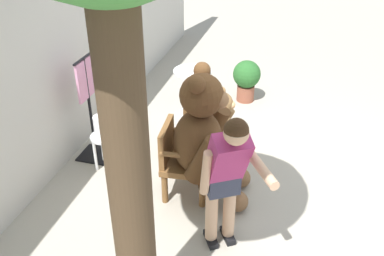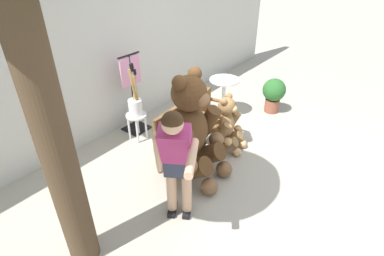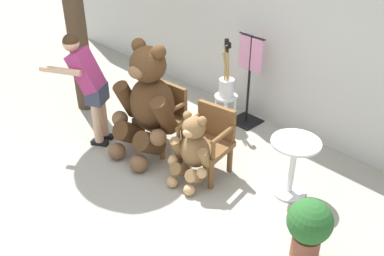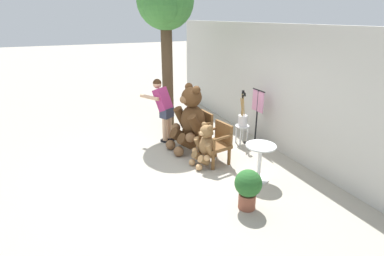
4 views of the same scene
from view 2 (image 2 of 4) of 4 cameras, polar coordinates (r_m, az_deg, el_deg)
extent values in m
plane|color=#A8A091|center=(4.44, 8.30, -8.26)|extent=(60.00, 60.00, 0.00)
cube|color=beige|center=(5.22, -14.47, 14.67)|extent=(10.00, 0.16, 2.80)
cube|color=brown|center=(4.22, -2.20, -3.43)|extent=(0.61, 0.57, 0.07)
cylinder|color=brown|center=(4.10, -1.52, -8.40)|extent=(0.07, 0.07, 0.37)
cylinder|color=brown|center=(4.41, 1.82, -5.18)|extent=(0.07, 0.07, 0.37)
cylinder|color=brown|center=(4.30, -6.20, -6.44)|extent=(0.07, 0.07, 0.37)
cylinder|color=brown|center=(4.60, -2.69, -3.52)|extent=(0.07, 0.07, 0.37)
cube|color=brown|center=(4.20, -4.85, 0.29)|extent=(0.52, 0.11, 0.42)
cylinder|color=brown|center=(3.91, -4.34, -2.10)|extent=(0.10, 0.48, 0.06)
cylinder|color=brown|center=(3.87, -1.76, -4.38)|extent=(0.05, 0.05, 0.22)
cylinder|color=brown|center=(4.26, -0.37, 1.01)|extent=(0.10, 0.48, 0.06)
cylinder|color=brown|center=(4.22, 2.04, -1.05)|extent=(0.05, 0.05, 0.22)
cube|color=brown|center=(4.80, 4.35, 1.16)|extent=(0.64, 0.61, 0.07)
cylinder|color=brown|center=(4.67, 5.43, -3.03)|extent=(0.07, 0.07, 0.37)
cylinder|color=brown|center=(5.03, 7.50, -0.42)|extent=(0.07, 0.07, 0.37)
cylinder|color=brown|center=(4.81, 0.84, -1.73)|extent=(0.07, 0.07, 0.37)
cylinder|color=brown|center=(5.17, 3.17, 0.72)|extent=(0.07, 0.07, 0.37)
cube|color=brown|center=(4.77, 1.93, 4.36)|extent=(0.52, 0.15, 0.42)
cylinder|color=brown|center=(4.48, 3.16, 2.58)|extent=(0.14, 0.48, 0.06)
cylinder|color=brown|center=(4.46, 5.56, 0.73)|extent=(0.05, 0.05, 0.22)
cylinder|color=brown|center=(4.89, 5.67, 5.05)|extent=(0.14, 0.48, 0.06)
cylinder|color=brown|center=(4.87, 7.88, 3.35)|extent=(0.05, 0.05, 0.22)
ellipsoid|color=#4C3019|center=(3.99, -0.96, -0.55)|extent=(0.67, 0.59, 0.72)
sphere|color=#4C3019|center=(3.71, -0.56, 6.62)|extent=(0.46, 0.46, 0.46)
ellipsoid|color=brown|center=(3.63, 2.03, 5.44)|extent=(0.23, 0.19, 0.17)
sphere|color=black|center=(3.63, 2.04, 5.60)|extent=(0.07, 0.07, 0.07)
sphere|color=#4C3019|center=(3.52, -2.45, 8.61)|extent=(0.18, 0.18, 0.18)
sphere|color=#4C3019|center=(3.78, 0.55, 10.30)|extent=(0.18, 0.18, 0.18)
cylinder|color=#4C3019|center=(3.70, -2.26, -3.39)|extent=(0.24, 0.42, 0.55)
sphere|color=brown|center=(3.77, -0.50, -7.21)|extent=(0.22, 0.22, 0.22)
cylinder|color=#4C3019|center=(4.19, 2.96, 1.04)|extent=(0.24, 0.42, 0.55)
sphere|color=brown|center=(4.27, 4.67, -2.20)|extent=(0.22, 0.22, 0.22)
cylinder|color=#4C3019|center=(3.97, 0.79, -7.70)|extent=(0.31, 0.47, 0.42)
sphere|color=brown|center=(4.00, 3.31, -11.03)|extent=(0.23, 0.23, 0.23)
cylinder|color=#4C3019|center=(4.24, 3.54, -4.92)|extent=(0.31, 0.47, 0.42)
sphere|color=brown|center=(4.29, 6.14, -7.77)|extent=(0.23, 0.23, 0.23)
ellipsoid|color=olive|center=(4.71, 6.16, 0.62)|extent=(0.42, 0.38, 0.43)
sphere|color=olive|center=(4.55, 6.65, 4.17)|extent=(0.27, 0.27, 0.27)
ellipsoid|color=tan|center=(4.52, 8.00, 3.61)|extent=(0.15, 0.12, 0.10)
sphere|color=black|center=(4.52, 8.00, 3.69)|extent=(0.04, 0.04, 0.04)
sphere|color=olive|center=(4.41, 6.06, 5.03)|extent=(0.11, 0.11, 0.11)
sphere|color=olive|center=(4.59, 7.05, 6.01)|extent=(0.11, 0.11, 0.11)
cylinder|color=olive|center=(4.53, 6.02, -0.74)|extent=(0.16, 0.26, 0.33)
sphere|color=tan|center=(4.57, 6.87, -2.60)|extent=(0.13, 0.13, 0.13)
cylinder|color=olive|center=(4.86, 7.86, 1.49)|extent=(0.16, 0.26, 0.33)
sphere|color=tan|center=(4.91, 8.72, -0.16)|extent=(0.13, 0.13, 0.13)
cylinder|color=olive|center=(4.70, 7.25, -2.93)|extent=(0.20, 0.29, 0.25)
sphere|color=tan|center=(4.72, 8.57, -4.56)|extent=(0.14, 0.14, 0.14)
cylinder|color=olive|center=(4.88, 8.25, -1.58)|extent=(0.20, 0.29, 0.25)
sphere|color=tan|center=(4.92, 9.60, -3.02)|extent=(0.14, 0.14, 0.14)
cube|color=black|center=(3.83, -3.73, -15.20)|extent=(0.25, 0.20, 0.06)
cylinder|color=tan|center=(3.53, -3.97, -10.25)|extent=(0.12, 0.12, 0.82)
cube|color=black|center=(3.81, -0.96, -15.44)|extent=(0.25, 0.20, 0.06)
cylinder|color=tan|center=(3.50, -1.02, -10.49)|extent=(0.12, 0.12, 0.82)
cube|color=#33384C|center=(3.33, -2.61, -6.77)|extent=(0.34, 0.37, 0.24)
cube|color=#9E2D66|center=(3.06, -3.05, -3.34)|extent=(0.51, 0.48, 0.57)
sphere|color=tan|center=(2.74, -3.77, 0.85)|extent=(0.21, 0.21, 0.21)
sphere|color=#382314|center=(2.73, -3.78, 1.21)|extent=(0.21, 0.21, 0.21)
cylinder|color=tan|center=(2.81, -0.02, -5.61)|extent=(0.52, 0.37, 0.09)
cylinder|color=tan|center=(3.16, -6.41, -4.90)|extent=(0.20, 0.17, 0.51)
cylinder|color=silver|center=(4.98, -10.58, 2.40)|extent=(0.34, 0.34, 0.03)
cylinder|color=silver|center=(5.22, -10.29, 0.92)|extent=(0.04, 0.04, 0.43)
cylinder|color=silver|center=(5.11, -11.90, 0.03)|extent=(0.04, 0.04, 0.43)
cylinder|color=silver|center=(5.09, -8.77, 0.24)|extent=(0.04, 0.04, 0.43)
cylinder|color=silver|center=(4.98, -10.38, -0.69)|extent=(0.04, 0.04, 0.43)
cylinder|color=white|center=(4.92, -10.74, 3.88)|extent=(0.22, 0.22, 0.26)
cylinder|color=tan|center=(4.77, -10.88, 7.05)|extent=(0.13, 0.03, 0.71)
cylinder|color=black|center=(4.63, -11.37, 11.53)|extent=(0.06, 0.04, 0.09)
cylinder|color=tan|center=(4.76, -11.06, 6.93)|extent=(0.09, 0.07, 0.71)
cylinder|color=black|center=(4.61, -11.56, 11.39)|extent=(0.05, 0.05, 0.09)
cylinder|color=tan|center=(4.79, -10.44, 6.55)|extent=(0.13, 0.07, 0.61)
cylinder|color=black|center=(4.66, -10.85, 10.44)|extent=(0.06, 0.05, 0.09)
cylinder|color=tan|center=(4.81, -10.98, 6.89)|extent=(0.07, 0.13, 0.65)
cylinder|color=black|center=(4.68, -11.44, 11.00)|extent=(0.05, 0.06, 0.09)
cylinder|color=white|center=(5.62, 6.22, 9.09)|extent=(0.56, 0.56, 0.03)
cylinder|color=white|center=(5.76, 6.02, 5.78)|extent=(0.07, 0.07, 0.69)
cylinder|color=white|center=(5.91, 5.85, 2.89)|extent=(0.40, 0.40, 0.03)
cylinder|color=#473523|center=(2.69, -24.88, -1.96)|extent=(0.30, 0.30, 2.91)
cylinder|color=brown|center=(6.12, 14.96, 4.20)|extent=(0.28, 0.28, 0.26)
sphere|color=#286028|center=(5.99, 15.38, 7.01)|extent=(0.44, 0.44, 0.44)
cube|color=black|center=(5.48, -10.49, -0.01)|extent=(0.40, 0.40, 0.02)
cylinder|color=black|center=(5.17, -11.19, 6.30)|extent=(0.04, 0.04, 1.35)
cylinder|color=black|center=(4.93, -12.00, 13.43)|extent=(0.44, 0.03, 0.03)
cube|color=pink|center=(5.02, -11.68, 10.60)|extent=(0.40, 0.03, 0.48)
camera|label=1|loc=(1.65, -102.12, 7.90)|focal=40.00mm
camera|label=3|loc=(6.60, 51.67, 25.15)|focal=40.00mm
camera|label=4|loc=(8.58, 45.92, 23.90)|focal=28.00mm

